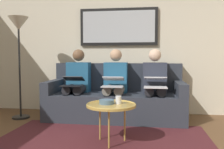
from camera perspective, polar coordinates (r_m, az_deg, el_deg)
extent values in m
cube|color=beige|center=(4.51, 1.65, 7.78)|extent=(6.00, 0.12, 2.60)
cube|color=#4C1E23|center=(2.95, -2.45, -15.82)|extent=(2.60, 1.80, 0.01)
cube|color=#2D333D|center=(4.04, 0.72, -7.32)|extent=(2.20, 0.90, 0.42)
cube|color=#2D333D|center=(4.32, 1.33, -0.55)|extent=(2.20, 0.20, 0.48)
cube|color=#2D333D|center=(3.99, 15.58, -3.10)|extent=(0.14, 0.90, 0.20)
cube|color=#2D333D|center=(4.24, -13.22, -2.63)|extent=(0.14, 0.90, 0.20)
cube|color=black|center=(4.45, 1.52, 11.07)|extent=(1.39, 0.04, 0.66)
cube|color=#B2B7BC|center=(4.42, 1.48, 11.11)|extent=(1.29, 0.01, 0.56)
cylinder|color=tan|center=(2.86, -0.18, -7.23)|extent=(0.58, 0.58, 0.03)
torus|color=tan|center=(2.86, -0.18, -6.99)|extent=(0.58, 0.58, 0.02)
cylinder|color=#B28E42|center=(2.75, -0.73, -12.63)|extent=(0.02, 0.02, 0.43)
cylinder|color=#B28E42|center=(2.98, 3.00, -11.31)|extent=(0.02, 0.02, 0.43)
cylinder|color=#B28E42|center=(3.02, -2.83, -11.09)|extent=(0.02, 0.02, 0.43)
cylinder|color=silver|center=(2.88, 1.51, -5.97)|extent=(0.07, 0.07, 0.09)
cylinder|color=slate|center=(2.88, -1.24, -6.40)|extent=(0.18, 0.18, 0.05)
cube|color=#2D3342|center=(4.04, 9.95, -0.78)|extent=(0.38, 0.22, 0.50)
sphere|color=beige|center=(4.03, 10.01, 4.48)|extent=(0.20, 0.20, 0.20)
cylinder|color=#232328|center=(3.85, 11.35, -3.72)|extent=(0.14, 0.42, 0.14)
cylinder|color=#232328|center=(3.85, 8.67, -3.70)|extent=(0.14, 0.42, 0.14)
cylinder|color=#232328|center=(3.70, 11.47, -8.46)|extent=(0.11, 0.11, 0.42)
cylinder|color=#232328|center=(3.69, 8.65, -8.45)|extent=(0.11, 0.11, 0.42)
cube|color=white|center=(3.63, 10.13, -2.97)|extent=(0.34, 0.24, 0.01)
cube|color=white|center=(3.76, 10.08, -0.84)|extent=(0.34, 0.24, 0.06)
cube|color=#A5C6EA|center=(3.76, 10.08, -0.78)|extent=(0.30, 0.21, 0.04)
cube|color=#235B84|center=(4.07, 0.90, -0.68)|extent=(0.38, 0.22, 0.50)
sphere|color=tan|center=(4.06, 0.91, 4.53)|extent=(0.20, 0.20, 0.20)
cylinder|color=gray|center=(3.87, 1.83, -3.61)|extent=(0.14, 0.42, 0.14)
cylinder|color=gray|center=(3.90, -0.81, -3.56)|extent=(0.14, 0.42, 0.14)
cylinder|color=gray|center=(3.71, 1.46, -8.32)|extent=(0.11, 0.11, 0.42)
cylinder|color=gray|center=(3.74, -1.31, -8.24)|extent=(0.11, 0.11, 0.42)
cube|color=silver|center=(3.67, 0.07, -2.84)|extent=(0.32, 0.21, 0.01)
cube|color=silver|center=(3.79, 0.37, -0.98)|extent=(0.32, 0.21, 0.08)
cube|color=#A5C6EA|center=(3.79, 0.36, -0.93)|extent=(0.29, 0.18, 0.06)
cube|color=#235B84|center=(4.20, -7.79, -0.58)|extent=(0.38, 0.22, 0.50)
sphere|color=brown|center=(4.19, -7.84, 4.48)|extent=(0.20, 0.20, 0.20)
cylinder|color=#232328|center=(3.99, -7.35, -3.41)|extent=(0.14, 0.42, 0.14)
cylinder|color=#232328|center=(4.04, -9.82, -3.34)|extent=(0.14, 0.42, 0.14)
cylinder|color=#232328|center=(3.84, -8.16, -7.95)|extent=(0.11, 0.11, 0.42)
cylinder|color=#232328|center=(3.89, -10.73, -7.81)|extent=(0.11, 0.11, 0.42)
cube|color=black|center=(3.81, -9.52, -2.63)|extent=(0.32, 0.20, 0.01)
cube|color=black|center=(3.93, -8.91, -0.96)|extent=(0.32, 0.19, 0.09)
cube|color=#A5C6EA|center=(3.93, -8.93, -0.90)|extent=(0.29, 0.17, 0.07)
cylinder|color=black|center=(4.37, -20.53, -9.31)|extent=(0.28, 0.28, 0.03)
cylinder|color=black|center=(4.27, -20.77, 0.35)|extent=(0.03, 0.03, 1.50)
cone|color=beige|center=(4.29, -21.04, 11.07)|extent=(0.32, 0.32, 0.22)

